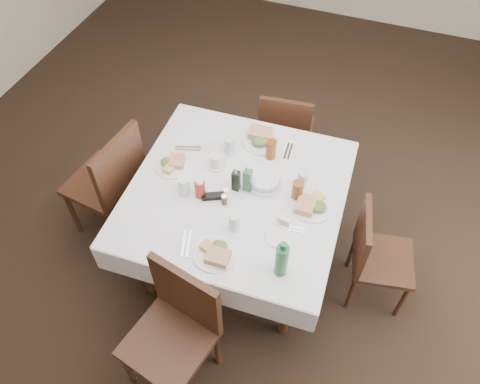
{
  "coord_description": "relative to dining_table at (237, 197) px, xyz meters",
  "views": [
    {
      "loc": [
        0.65,
        -2.03,
        3.11
      ],
      "look_at": [
        -0.01,
        -0.25,
        0.8
      ],
      "focal_mm": 35.0,
      "sensor_mm": 36.0,
      "label": 1
    }
  ],
  "objects": [
    {
      "name": "ground_plane",
      "position": [
        0.05,
        0.22,
        -0.69
      ],
      "size": [
        7.0,
        7.0,
        0.0
      ],
      "primitive_type": "plane",
      "color": "black"
    },
    {
      "name": "room_shell",
      "position": [
        0.05,
        0.22,
        1.03
      ],
      "size": [
        6.04,
        7.04,
        2.8
      ],
      "color": "#B9A996",
      "rests_on": "ground"
    },
    {
      "name": "dining_table",
      "position": [
        0.0,
        0.0,
        0.0
      ],
      "size": [
        1.44,
        1.44,
        0.76
      ],
      "color": "black",
      "rests_on": "ground"
    },
    {
      "name": "chair_north",
      "position": [
        0.07,
        0.95,
        -0.19
      ],
      "size": [
        0.45,
        0.45,
        0.86
      ],
      "color": "black",
      "rests_on": "ground"
    },
    {
      "name": "chair_south",
      "position": [
        -0.03,
        -0.89,
        -0.14
      ],
      "size": [
        0.54,
        0.54,
        0.96
      ],
      "color": "black",
      "rests_on": "ground"
    },
    {
      "name": "chair_east",
      "position": [
        0.95,
        0.03,
        -0.21
      ],
      "size": [
        0.46,
        0.46,
        0.84
      ],
      "color": "black",
      "rests_on": "ground"
    },
    {
      "name": "chair_west",
      "position": [
        -0.93,
        -0.07,
        -0.11
      ],
      "size": [
        0.53,
        0.53,
        1.0
      ],
      "color": "black",
      "rests_on": "ground"
    },
    {
      "name": "meal_north",
      "position": [
        0.01,
        0.49,
        0.1
      ],
      "size": [
        0.3,
        0.3,
        0.07
      ],
      "color": "white",
      "rests_on": "dining_table"
    },
    {
      "name": "meal_south",
      "position": [
        0.06,
        -0.5,
        0.1
      ],
      "size": [
        0.26,
        0.26,
        0.06
      ],
      "color": "white",
      "rests_on": "dining_table"
    },
    {
      "name": "meal_east",
      "position": [
        0.49,
        0.03,
        0.1
      ],
      "size": [
        0.28,
        0.28,
        0.06
      ],
      "color": "white",
      "rests_on": "dining_table"
    },
    {
      "name": "meal_west",
      "position": [
        -0.48,
        0.05,
        0.1
      ],
      "size": [
        0.24,
        0.24,
        0.05
      ],
      "color": "white",
      "rests_on": "dining_table"
    },
    {
      "name": "side_plate_a",
      "position": [
        -0.27,
        0.31,
        0.08
      ],
      "size": [
        0.15,
        0.15,
        0.01
      ],
      "color": "white",
      "rests_on": "dining_table"
    },
    {
      "name": "side_plate_b",
      "position": [
        0.37,
        -0.26,
        0.08
      ],
      "size": [
        0.16,
        0.16,
        0.01
      ],
      "color": "white",
      "rests_on": "dining_table"
    },
    {
      "name": "water_n",
      "position": [
        -0.16,
        0.3,
        0.15
      ],
      "size": [
        0.07,
        0.07,
        0.14
      ],
      "color": "silver",
      "rests_on": "dining_table"
    },
    {
      "name": "water_s",
      "position": [
        0.1,
        -0.29,
        0.14
      ],
      "size": [
        0.07,
        0.07,
        0.13
      ],
      "color": "silver",
      "rests_on": "dining_table"
    },
    {
      "name": "water_e",
      "position": [
        0.39,
        0.18,
        0.14
      ],
      "size": [
        0.07,
        0.07,
        0.13
      ],
      "color": "silver",
      "rests_on": "dining_table"
    },
    {
      "name": "water_w",
      "position": [
        -0.31,
        -0.14,
        0.14
      ],
      "size": [
        0.07,
        0.07,
        0.13
      ],
      "color": "silver",
      "rests_on": "dining_table"
    },
    {
      "name": "iced_tea_a",
      "position": [
        0.12,
        0.36,
        0.15
      ],
      "size": [
        0.07,
        0.07,
        0.15
      ],
      "color": "brown",
      "rests_on": "dining_table"
    },
    {
      "name": "iced_tea_b",
      "position": [
        0.38,
        0.07,
        0.15
      ],
      "size": [
        0.07,
        0.07,
        0.15
      ],
      "color": "brown",
      "rests_on": "dining_table"
    },
    {
      "name": "bread_basket",
      "position": [
        0.15,
        0.11,
        0.11
      ],
      "size": [
        0.22,
        0.22,
        0.07
      ],
      "color": "silver",
      "rests_on": "dining_table"
    },
    {
      "name": "oil_cruet_dark",
      "position": [
        -0.01,
        0.01,
        0.16
      ],
      "size": [
        0.05,
        0.05,
        0.2
      ],
      "color": "black",
      "rests_on": "dining_table"
    },
    {
      "name": "oil_cruet_green",
      "position": [
        0.06,
        0.04,
        0.17
      ],
      "size": [
        0.05,
        0.05,
        0.22
      ],
      "color": "#226936",
      "rests_on": "dining_table"
    },
    {
      "name": "ketchup_bottle",
      "position": [
        -0.2,
        -0.12,
        0.15
      ],
      "size": [
        0.07,
        0.07,
        0.15
      ],
      "color": "#A82A1B",
      "rests_on": "dining_table"
    },
    {
      "name": "salt_shaker",
      "position": [
        -0.04,
        -0.08,
        0.12
      ],
      "size": [
        0.04,
        0.04,
        0.08
      ],
      "color": "white",
      "rests_on": "dining_table"
    },
    {
      "name": "pepper_shaker",
      "position": [
        -0.03,
        -0.13,
        0.12
      ],
      "size": [
        0.03,
        0.03,
        0.08
      ],
      "color": "#452D1A",
      "rests_on": "dining_table"
    },
    {
      "name": "coffee_mug",
      "position": [
        -0.2,
        0.16,
        0.12
      ],
      "size": [
        0.13,
        0.13,
        0.1
      ],
      "color": "white",
      "rests_on": "dining_table"
    },
    {
      "name": "sunglasses",
      "position": [
        -0.11,
        -0.11,
        0.09
      ],
      "size": [
        0.16,
        0.11,
        0.03
      ],
      "color": "black",
      "rests_on": "dining_table"
    },
    {
      "name": "green_bottle",
      "position": [
        0.44,
        -0.48,
        0.2
      ],
      "size": [
        0.07,
        0.07,
        0.28
      ],
      "color": "#226936",
      "rests_on": "dining_table"
    },
    {
      "name": "sugar_caddy",
      "position": [
        0.36,
        -0.13,
        0.1
      ],
      "size": [
        0.09,
        0.06,
        0.04
      ],
      "color": "white",
      "rests_on": "dining_table"
    },
    {
      "name": "cutlery_n",
      "position": [
        0.22,
        0.45,
        0.08
      ],
      "size": [
        0.05,
        0.17,
        0.01
      ],
      "color": "silver",
      "rests_on": "dining_table"
    },
    {
      "name": "cutlery_s",
      "position": [
        -0.14,
        -0.49,
        0.08
      ],
      "size": [
        0.1,
        0.2,
        0.01
      ],
      "color": "silver",
      "rests_on": "dining_table"
    },
    {
      "name": "cutlery_e",
      "position": [
        0.42,
        -0.17,
        0.08
      ],
      "size": [
        0.16,
        0.06,
        0.01
      ],
      "color": "silver",
      "rests_on": "dining_table"
    },
    {
      "name": "cutlery_w",
      "position": [
        -0.45,
        0.23,
        0.08
      ],
      "size": [
        0.19,
        0.1,
        0.01
      ],
      "color": "silver",
      "rests_on": "dining_table"
    }
  ]
}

